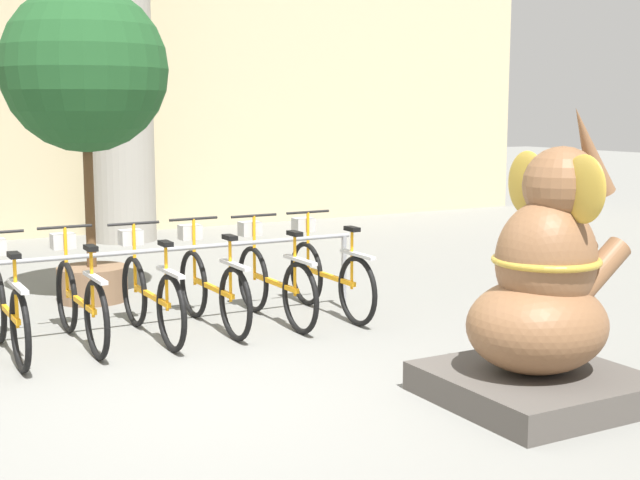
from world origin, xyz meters
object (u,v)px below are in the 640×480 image
object	(u,v)px
bicycle_4	(212,285)
bicycle_5	(273,280)
bicycle_1	(7,308)
potted_tree	(85,78)
bicycle_6	(328,274)
bicycle_2	(79,299)
bicycle_3	(150,293)
elephant_statue	(543,303)

from	to	relation	value
bicycle_4	bicycle_5	bearing A→B (deg)	-5.51
bicycle_1	potted_tree	distance (m)	2.86
potted_tree	bicycle_6	bearing A→B (deg)	-43.18
bicycle_2	bicycle_6	xyz separation A→B (m)	(2.42, -0.05, 0.00)
bicycle_3	bicycle_6	distance (m)	1.82
bicycle_2	elephant_statue	distance (m)	3.89
bicycle_1	bicycle_6	distance (m)	3.03
bicycle_1	bicycle_2	bearing A→B (deg)	6.18
elephant_statue	bicycle_6	bearing A→B (deg)	90.07
bicycle_2	potted_tree	distance (m)	2.62
bicycle_1	bicycle_6	bearing A→B (deg)	0.26
bicycle_6	bicycle_2	bearing A→B (deg)	178.77
bicycle_5	potted_tree	xyz separation A→B (m)	(-1.26, 1.76, 1.92)
bicycle_1	potted_tree	world-z (taller)	potted_tree
bicycle_1	elephant_statue	bearing A→B (deg)	-44.35
bicycle_2	bicycle_4	distance (m)	1.21
bicycle_5	potted_tree	distance (m)	2.89
bicycle_2	bicycle_5	xyz separation A→B (m)	(1.82, -0.06, 0.00)
bicycle_1	bicycle_2	distance (m)	0.61
bicycle_3	bicycle_4	size ratio (longest dim) A/B	1.00
bicycle_6	elephant_statue	bearing A→B (deg)	-89.93
bicycle_4	bicycle_6	xyz separation A→B (m)	(1.21, -0.05, 0.00)
bicycle_5	bicycle_6	xyz separation A→B (m)	(0.61, 0.01, 0.00)
bicycle_1	bicycle_4	world-z (taller)	same
bicycle_4	bicycle_5	distance (m)	0.61
bicycle_4	potted_tree	bearing A→B (deg)	111.02
bicycle_6	bicycle_1	bearing A→B (deg)	-179.74
bicycle_3	potted_tree	world-z (taller)	potted_tree
bicycle_1	bicycle_3	xyz separation A→B (m)	(1.21, 0.00, 0.00)
bicycle_1	potted_tree	bearing A→B (deg)	56.57
bicycle_5	elephant_statue	distance (m)	3.04
bicycle_3	bicycle_5	bearing A→B (deg)	0.19
bicycle_1	bicycle_6	world-z (taller)	same
bicycle_1	bicycle_4	distance (m)	1.82
bicycle_4	bicycle_5	world-z (taller)	same
bicycle_1	bicycle_5	size ratio (longest dim) A/B	1.00
bicycle_2	bicycle_3	xyz separation A→B (m)	(0.61, -0.07, 0.00)
bicycle_1	bicycle_2	world-z (taller)	same
bicycle_1	bicycle_3	bearing A→B (deg)	0.02
bicycle_5	bicycle_6	bearing A→B (deg)	0.87
bicycle_1	bicycle_5	world-z (taller)	same
bicycle_2	elephant_statue	xyz separation A→B (m)	(2.43, -3.03, 0.29)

